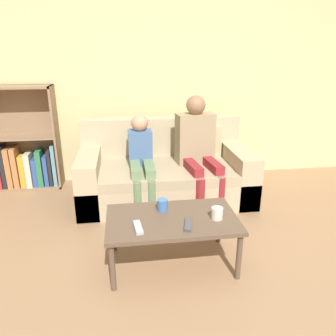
# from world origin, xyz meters

# --- Properties ---
(ground_plane) EXTENTS (22.00, 22.00, 0.00)m
(ground_plane) POSITION_xyz_m (0.00, 0.00, 0.00)
(ground_plane) COLOR #997251
(wall_back) EXTENTS (12.00, 0.06, 2.60)m
(wall_back) POSITION_xyz_m (0.00, 2.55, 1.30)
(wall_back) COLOR beige
(wall_back) RESTS_ON ground_plane
(couch) EXTENTS (1.82, 0.94, 0.82)m
(couch) POSITION_xyz_m (-0.10, 1.89, 0.27)
(couch) COLOR tan
(couch) RESTS_ON ground_plane
(bookshelf) EXTENTS (0.79, 0.28, 1.19)m
(bookshelf) POSITION_xyz_m (-1.70, 2.39, 0.42)
(bookshelf) COLOR #8E7051
(bookshelf) RESTS_ON ground_plane
(coffee_table) EXTENTS (0.97, 0.57, 0.39)m
(coffee_table) POSITION_xyz_m (-0.21, 0.66, 0.35)
(coffee_table) COLOR brown
(coffee_table) RESTS_ON ground_plane
(person_adult) EXTENTS (0.43, 0.68, 1.12)m
(person_adult) POSITION_xyz_m (0.23, 1.81, 0.63)
(person_adult) COLOR maroon
(person_adult) RESTS_ON ground_plane
(person_child) EXTENTS (0.25, 0.64, 0.93)m
(person_child) POSITION_xyz_m (-0.36, 1.76, 0.52)
(person_child) COLOR #66845B
(person_child) RESTS_ON ground_plane
(cup_near) EXTENTS (0.09, 0.09, 0.09)m
(cup_near) POSITION_xyz_m (0.12, 0.60, 0.44)
(cup_near) COLOR silver
(cup_near) RESTS_ON coffee_table
(cup_far) EXTENTS (0.08, 0.08, 0.09)m
(cup_far) POSITION_xyz_m (-0.26, 0.79, 0.44)
(cup_far) COLOR #3D70B2
(cup_far) RESTS_ON coffee_table
(tv_remote_0) EXTENTS (0.09, 0.18, 0.02)m
(tv_remote_0) POSITION_xyz_m (-0.11, 0.53, 0.41)
(tv_remote_0) COLOR #47474C
(tv_remote_0) RESTS_ON coffee_table
(tv_remote_1) EXTENTS (0.07, 0.17, 0.02)m
(tv_remote_1) POSITION_xyz_m (-0.46, 0.54, 0.41)
(tv_remote_1) COLOR #B7B7BC
(tv_remote_1) RESTS_ON coffee_table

